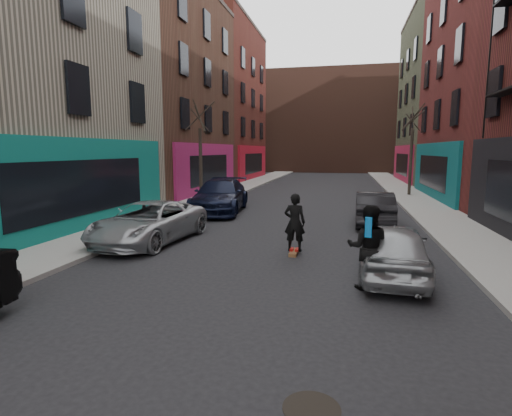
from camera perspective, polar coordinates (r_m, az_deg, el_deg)
The scene contains 15 objects.
ground at distance 5.40m, azimuth -12.70°, elevation -26.35°, with size 160.00×160.00×0.00m, color black.
sidewalk_left at distance 35.11m, azimuth -1.07°, elevation 3.39°, with size 2.50×84.00×0.13m, color gray.
sidewalk_right at distance 34.39m, azimuth 19.64°, elevation 2.81°, with size 2.50×84.00×0.13m, color gray.
buildings_left at distance 25.82m, azimuth -26.20°, elevation 19.07°, with size 12.00×56.00×16.50m, color #541918.
building_far at distance 60.16m, azimuth 10.86°, elevation 11.89°, with size 40.00×10.00×14.00m, color #47281E.
tree_left_far at distance 23.47m, azimuth -7.96°, elevation 8.99°, with size 2.00×2.00×6.50m, color black, non-canonical shape.
tree_right_far at distance 28.32m, azimuth 21.36°, elevation 8.68°, with size 2.00×2.00×6.80m, color black, non-canonical shape.
parked_left_far at distance 13.74m, azimuth -14.97°, elevation -1.98°, with size 2.25×4.87×1.35m, color #9B9EA3.
parked_left_end at distance 19.80m, azimuth -5.16°, elevation 1.73°, with size 2.27×5.59×1.62m, color black.
parked_right_far at distance 10.26m, azimuth 19.10°, elevation -5.64°, with size 1.57×3.91×1.33m, color gray.
parked_right_end at distance 17.07m, azimuth 16.51°, elevation -0.04°, with size 1.45×4.16×1.37m, color black.
skateboard at distance 11.95m, azimuth 5.49°, elevation -6.33°, with size 0.22×0.80×0.10m, color brown.
skateboarder at distance 11.75m, azimuth 5.55°, elevation -2.05°, with size 0.62×0.41×1.71m, color black.
pedestrian at distance 9.13m, azimuth 15.68°, elevation -5.40°, with size 0.96×0.78×1.88m.
manhole at distance 5.35m, azimuth 7.95°, elevation -26.52°, with size 0.70×0.70×0.01m, color black.
Camera 1 is at (1.98, -4.00, 3.05)m, focal length 28.00 mm.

